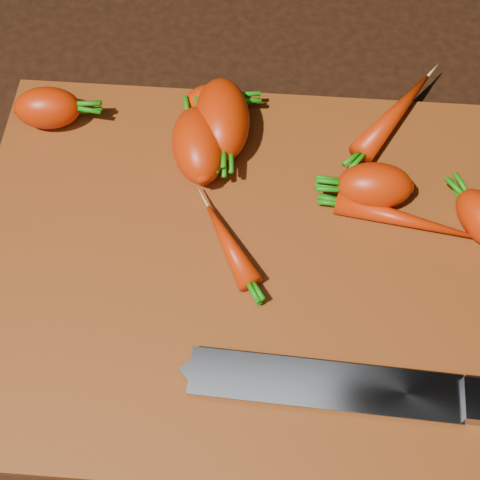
{
  "coord_description": "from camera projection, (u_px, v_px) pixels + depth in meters",
  "views": [
    {
      "loc": [
        0.02,
        -0.28,
        0.55
      ],
      "look_at": [
        0.0,
        0.01,
        0.03
      ],
      "focal_mm": 50.0,
      "sensor_mm": 36.0,
      "label": 1
    }
  ],
  "objects": [
    {
      "name": "carrot_1",
      "position": [
        222.0,
        119.0,
        0.65
      ],
      "size": [
        0.07,
        0.1,
        0.05
      ],
      "primitive_type": "ellipsoid",
      "rotation": [
        0.0,
        0.0,
        -1.45
      ],
      "color": "#C12300",
      "rests_on": "cutting_board"
    },
    {
      "name": "cutting_board",
      "position": [
        239.0,
        262.0,
        0.61
      ],
      "size": [
        0.5,
        0.4,
        0.01
      ],
      "primitive_type": "cube",
      "color": "#883B11",
      "rests_on": "ground"
    },
    {
      "name": "carrot_8",
      "position": [
        229.0,
        244.0,
        0.6
      ],
      "size": [
        0.06,
        0.09,
        0.02
      ],
      "primitive_type": "ellipsoid",
      "rotation": [
        0.0,
        0.0,
        2.1
      ],
      "color": "#C12300",
      "rests_on": "cutting_board"
    },
    {
      "name": "carrot_2",
      "position": [
        198.0,
        145.0,
        0.64
      ],
      "size": [
        0.07,
        0.09,
        0.05
      ],
      "primitive_type": "ellipsoid",
      "rotation": [
        0.0,
        0.0,
        1.79
      ],
      "color": "#C12300",
      "rests_on": "cutting_board"
    },
    {
      "name": "knife",
      "position": [
        352.0,
        388.0,
        0.54
      ],
      "size": [
        0.36,
        0.05,
        0.02
      ],
      "rotation": [
        0.0,
        0.0,
        -0.04
      ],
      "color": "gray",
      "rests_on": "cutting_board"
    },
    {
      "name": "ground",
      "position": [
        239.0,
        268.0,
        0.62
      ],
      "size": [
        2.0,
        2.0,
        0.01
      ],
      "primitive_type": "cube",
      "color": "black"
    },
    {
      "name": "carrot_0",
      "position": [
        48.0,
        108.0,
        0.67
      ],
      "size": [
        0.07,
        0.05,
        0.04
      ],
      "primitive_type": "ellipsoid",
      "rotation": [
        0.0,
        0.0,
        0.11
      ],
      "color": "#C12300",
      "rests_on": "cutting_board"
    },
    {
      "name": "carrot_3",
      "position": [
        374.0,
        186.0,
        0.62
      ],
      "size": [
        0.07,
        0.05,
        0.04
      ],
      "primitive_type": "ellipsoid",
      "rotation": [
        0.0,
        0.0,
        3.17
      ],
      "color": "#C12300",
      "rests_on": "cutting_board"
    },
    {
      "name": "carrot_4",
      "position": [
        211.0,
        101.0,
        0.68
      ],
      "size": [
        0.06,
        0.04,
        0.03
      ],
      "primitive_type": "ellipsoid",
      "rotation": [
        0.0,
        0.0,
        0.18
      ],
      "color": "#C12300",
      "rests_on": "cutting_board"
    },
    {
      "name": "carrot_6",
      "position": [
        395.0,
        114.0,
        0.68
      ],
      "size": [
        0.09,
        0.12,
        0.03
      ],
      "primitive_type": "ellipsoid",
      "rotation": [
        0.0,
        0.0,
        0.97
      ],
      "color": "#C12300",
      "rests_on": "cutting_board"
    },
    {
      "name": "carrot_7",
      "position": [
        403.0,
        219.0,
        0.62
      ],
      "size": [
        0.13,
        0.05,
        0.02
      ],
      "primitive_type": "ellipsoid",
      "rotation": [
        0.0,
        0.0,
        -0.22
      ],
      "color": "#C12300",
      "rests_on": "cutting_board"
    }
  ]
}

